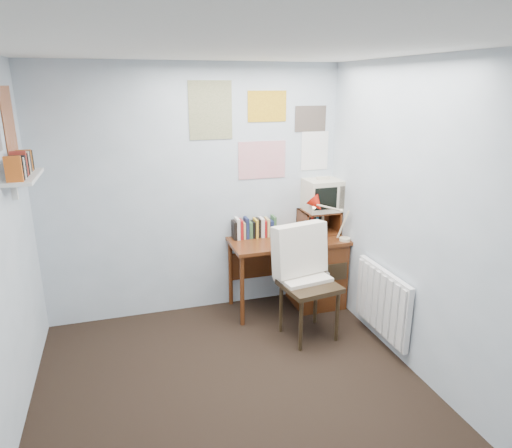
{
  "coord_description": "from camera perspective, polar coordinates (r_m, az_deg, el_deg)",
  "views": [
    {
      "loc": [
        -0.71,
        -2.67,
        2.3
      ],
      "look_at": [
        0.39,
        0.94,
        1.13
      ],
      "focal_mm": 32.0,
      "sensor_mm": 36.0,
      "label": 1
    }
  ],
  "objects": [
    {
      "name": "tv_riser",
      "position": [
        4.91,
        7.86,
        0.29
      ],
      "size": [
        0.4,
        0.3,
        0.25
      ],
      "primitive_type": "cube",
      "color": "#623016",
      "rests_on": "desk"
    },
    {
      "name": "desk_lamp",
      "position": [
        4.68,
        11.18,
        0.32
      ],
      "size": [
        0.34,
        0.31,
        0.41
      ],
      "primitive_type": "cube",
      "rotation": [
        0.0,
        0.0,
        0.24
      ],
      "color": "red",
      "rests_on": "desk"
    },
    {
      "name": "crt_tv",
      "position": [
        4.86,
        8.3,
        3.82
      ],
      "size": [
        0.38,
        0.35,
        0.36
      ],
      "primitive_type": "cube",
      "rotation": [
        0.0,
        0.0,
        0.02
      ],
      "color": "beige",
      "rests_on": "tv_riser"
    },
    {
      "name": "ceiling",
      "position": [
        2.77,
        -2.18,
        21.38
      ],
      "size": [
        3.0,
        3.5,
        0.02
      ],
      "primitive_type": "cube",
      "color": "white",
      "rests_on": "back_wall"
    },
    {
      "name": "desk",
      "position": [
        4.93,
        6.91,
        -5.53
      ],
      "size": [
        1.2,
        0.55,
        0.76
      ],
      "color": "#623016",
      "rests_on": "ground"
    },
    {
      "name": "posters_back",
      "position": [
        4.65,
        0.78,
        11.66
      ],
      "size": [
        1.2,
        0.01,
        0.9
      ],
      "primitive_type": "cube",
      "color": "white",
      "rests_on": "back_wall"
    },
    {
      "name": "posters_left",
      "position": [
        3.86,
        -29.17,
        10.65
      ],
      "size": [
        0.01,
        0.7,
        0.6
      ],
      "primitive_type": "cube",
      "color": "white",
      "rests_on": "left_wall"
    },
    {
      "name": "back_wall",
      "position": [
        4.59,
        -7.64,
        3.84
      ],
      "size": [
        3.0,
        0.02,
        2.5
      ],
      "primitive_type": "cube",
      "color": "silver",
      "rests_on": "ground"
    },
    {
      "name": "wall_shelf",
      "position": [
        3.89,
        -27.01,
        5.28
      ],
      "size": [
        0.2,
        0.62,
        0.24
      ],
      "primitive_type": "cube",
      "color": "white",
      "rests_on": "left_wall"
    },
    {
      "name": "desk_chair",
      "position": [
        4.26,
        6.71,
        -7.71
      ],
      "size": [
        0.59,
        0.58,
        1.03
      ],
      "primitive_type": "cube",
      "rotation": [
        0.0,
        0.0,
        0.15
      ],
      "color": "black",
      "rests_on": "ground"
    },
    {
      "name": "ground",
      "position": [
        3.59,
        -1.69,
        -22.61
      ],
      "size": [
        3.5,
        3.5,
        0.0
      ],
      "primitive_type": "plane",
      "color": "black",
      "rests_on": "ground"
    },
    {
      "name": "book_row",
      "position": [
        4.76,
        0.59,
        -0.28
      ],
      "size": [
        0.6,
        0.14,
        0.22
      ],
      "primitive_type": "cube",
      "color": "#623016",
      "rests_on": "desk"
    },
    {
      "name": "right_wall",
      "position": [
        3.62,
        21.68,
        -0.89
      ],
      "size": [
        0.02,
        3.5,
        2.5
      ],
      "primitive_type": "cube",
      "color": "silver",
      "rests_on": "ground"
    },
    {
      "name": "radiator",
      "position": [
        4.31,
        15.52,
        -9.32
      ],
      "size": [
        0.09,
        0.8,
        0.6
      ],
      "primitive_type": "cube",
      "color": "white",
      "rests_on": "right_wall"
    }
  ]
}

